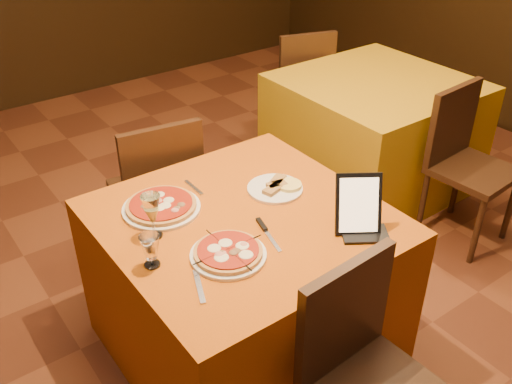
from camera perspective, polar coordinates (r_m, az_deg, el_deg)
floor at (r=2.88m, az=0.54°, el=-14.19°), size 6.00×7.00×0.01m
main_table at (r=2.57m, az=-1.18°, el=-9.34°), size 1.10×1.10×0.75m
side_table at (r=3.92m, az=11.54°, el=5.74°), size 1.10×1.10×0.75m
chair_main_far at (r=3.11m, az=-10.07°, el=0.18°), size 0.53×0.53×0.91m
chair_side_near at (r=3.47m, az=21.00°, el=1.99°), size 0.40×0.40×0.91m
chair_side_far at (r=4.41m, az=4.04°, el=10.53°), size 0.51×0.51×0.91m
pizza_near at (r=2.12m, az=-2.80°, el=-6.15°), size 0.29×0.29×0.03m
pizza_far at (r=2.40m, az=-9.45°, el=-1.46°), size 0.33×0.33×0.03m
cutlet_dish at (r=2.50m, az=1.91°, el=0.44°), size 0.25×0.25×0.03m
wine_glass at (r=2.21m, az=-10.33°, el=-2.37°), size 0.09×0.09×0.19m
water_glass at (r=2.09m, az=-10.49°, el=-5.82°), size 0.08×0.08×0.13m
tablet at (r=2.23m, az=10.20°, el=-1.18°), size 0.20×0.18×0.23m
knife at (r=2.22m, az=1.41°, el=-4.56°), size 0.06×0.19×0.01m
fork_near at (r=2.01m, az=-5.71°, el=-9.37°), size 0.08×0.17×0.01m
fork_far at (r=2.54m, az=-6.25°, el=0.45°), size 0.02×0.14×0.01m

